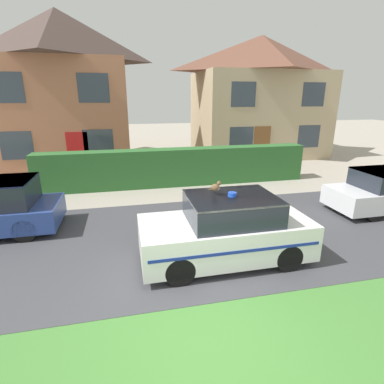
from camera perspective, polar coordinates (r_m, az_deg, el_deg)
The scene contains 8 objects.
ground_plane at distance 5.43m, azimuth 2.62°, elevation -25.25°, with size 80.00×80.00×0.00m, color #A89E8E.
road_strip at distance 8.30m, azimuth -3.83°, elevation -8.74°, with size 28.00×5.70×0.01m, color #424247.
lawn_verge at distance 5.14m, azimuth 4.03°, elevation -28.34°, with size 28.00×2.21×0.01m, color #478438.
garden_hedge at distance 12.98m, azimuth -2.90°, elevation 4.77°, with size 11.51×0.80×1.59m, color #2D662D.
police_car at distance 7.00m, azimuth 6.60°, elevation -7.26°, with size 3.91×1.72×1.66m.
cat at distance 6.72m, azimuth 4.59°, elevation 0.99°, with size 0.25×0.23×0.25m.
house_left at distance 18.61m, azimuth -23.26°, elevation 17.59°, with size 6.93×6.57×8.02m.
house_right at distance 20.49m, azimuth 12.59°, elevation 17.32°, with size 8.11×5.63×7.25m.
Camera 1 is at (-1.09, -3.82, 3.70)m, focal length 28.00 mm.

